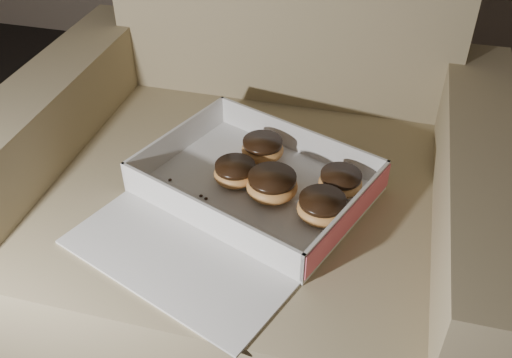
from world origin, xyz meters
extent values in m
cube|color=#93845D|center=(0.08, 0.82, 0.23)|extent=(0.78, 0.78, 0.45)
cube|color=#93845D|center=(-0.34, 0.82, 0.30)|extent=(0.13, 0.78, 0.61)
cube|color=#93845D|center=(0.50, 0.82, 0.30)|extent=(0.13, 0.78, 0.61)
cube|color=silver|center=(0.11, 0.78, 0.46)|extent=(0.48, 0.42, 0.01)
cube|color=silver|center=(0.16, 0.92, 0.49)|extent=(0.37, 0.15, 0.06)
cube|color=silver|center=(0.05, 0.65, 0.49)|extent=(0.37, 0.15, 0.06)
cube|color=silver|center=(-0.07, 0.85, 0.49)|extent=(0.11, 0.28, 0.06)
cube|color=silver|center=(0.29, 0.71, 0.49)|extent=(0.11, 0.28, 0.06)
cube|color=#DA586A|center=(0.29, 0.71, 0.49)|extent=(0.11, 0.27, 0.05)
cube|color=silver|center=(0.02, 0.57, 0.46)|extent=(0.43, 0.30, 0.01)
ellipsoid|color=#C88D46|center=(0.07, 0.79, 0.48)|extent=(0.08, 0.08, 0.04)
cylinder|color=black|center=(0.07, 0.79, 0.50)|extent=(0.08, 0.08, 0.01)
ellipsoid|color=#C88D46|center=(0.10, 0.88, 0.48)|extent=(0.09, 0.09, 0.04)
cylinder|color=black|center=(0.10, 0.88, 0.50)|extent=(0.08, 0.08, 0.01)
ellipsoid|color=#C88D46|center=(0.14, 0.77, 0.48)|extent=(0.10, 0.10, 0.05)
cylinder|color=black|center=(0.14, 0.77, 0.51)|extent=(0.09, 0.09, 0.01)
ellipsoid|color=#C88D46|center=(0.26, 0.81, 0.48)|extent=(0.08, 0.08, 0.04)
cylinder|color=black|center=(0.26, 0.81, 0.50)|extent=(0.08, 0.08, 0.01)
ellipsoid|color=#C88D46|center=(0.24, 0.73, 0.48)|extent=(0.09, 0.09, 0.04)
cylinder|color=black|center=(0.24, 0.73, 0.50)|extent=(0.08, 0.08, 0.01)
ellipsoid|color=black|center=(-0.06, 0.74, 0.46)|extent=(0.01, 0.01, 0.00)
ellipsoid|color=black|center=(0.03, 0.72, 0.46)|extent=(0.01, 0.01, 0.00)
ellipsoid|color=black|center=(0.02, 0.73, 0.46)|extent=(0.01, 0.01, 0.00)
ellipsoid|color=black|center=(-0.06, 0.76, 0.46)|extent=(0.01, 0.01, 0.00)
camera|label=1|loc=(0.32, -0.03, 1.15)|focal=40.00mm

